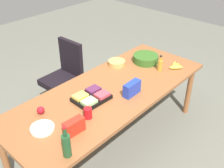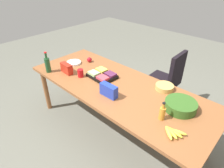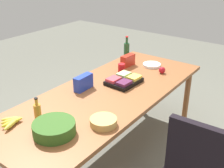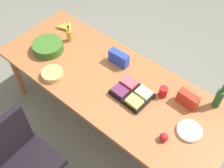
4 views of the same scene
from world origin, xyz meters
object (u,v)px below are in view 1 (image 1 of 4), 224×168
object	(u,v)px
salad_bowl	(146,59)
wine_bottle	(66,145)
chip_bowl	(117,63)
banana_bunch	(175,66)
apple_red	(41,110)
red_solo_cup	(88,113)
chip_bag_red	(74,127)
chip_bag_blue	(132,88)
conference_table	(110,95)
fruit_platter	(91,97)
paper_plate_stack	(42,128)
dressing_bottle	(160,65)
office_chair	(65,82)

from	to	relation	value
salad_bowl	wine_bottle	bearing A→B (deg)	-163.80
chip_bowl	banana_bunch	xyz separation A→B (m)	(0.44, -0.60, -0.00)
wine_bottle	apple_red	distance (m)	0.64
red_solo_cup	chip_bag_red	size ratio (longest dim) A/B	0.55
wine_bottle	salad_bowl	bearing A→B (deg)	16.20
banana_bunch	chip_bag_red	size ratio (longest dim) A/B	1.06
chip_bag_blue	banana_bunch	size ratio (longest dim) A/B	1.04
conference_table	apple_red	bearing A→B (deg)	164.44
fruit_platter	chip_bowl	bearing A→B (deg)	22.82
paper_plate_stack	chip_bowl	world-z (taller)	chip_bowl
fruit_platter	red_solo_cup	bearing A→B (deg)	-140.16
fruit_platter	chip_bag_blue	size ratio (longest dim) A/B	1.70
fruit_platter	salad_bowl	xyz separation A→B (m)	(1.09, 0.09, 0.02)
fruit_platter	salad_bowl	bearing A→B (deg)	4.97
chip_bag_blue	chip_bag_red	size ratio (longest dim) A/B	1.10
apple_red	chip_bag_blue	bearing A→B (deg)	-27.59
fruit_platter	paper_plate_stack	world-z (taller)	fruit_platter
conference_table	chip_bag_red	distance (m)	0.78
chip_bag_blue	wine_bottle	distance (m)	1.05
dressing_bottle	chip_bag_red	size ratio (longest dim) A/B	1.01
banana_bunch	office_chair	bearing A→B (deg)	120.79
chip_bag_blue	dressing_bottle	distance (m)	0.66
conference_table	chip_bag_red	world-z (taller)	chip_bag_red
conference_table	chip_bag_red	size ratio (longest dim) A/B	12.56
banana_bunch	apple_red	size ratio (longest dim) A/B	2.79
office_chair	chip_bag_blue	xyz separation A→B (m)	(-0.06, -1.28, 0.49)
wine_bottle	dressing_bottle	bearing A→B (deg)	8.18
fruit_platter	red_solo_cup	xyz separation A→B (m)	(-0.23, -0.19, 0.02)
banana_bunch	chip_bowl	bearing A→B (deg)	126.09
conference_table	banana_bunch	world-z (taller)	banana_bunch
red_solo_cup	wine_bottle	xyz separation A→B (m)	(-0.44, -0.23, 0.06)
office_chair	chip_bag_red	xyz separation A→B (m)	(-0.88, -1.28, 0.48)
chip_bowl	apple_red	xyz separation A→B (m)	(-1.26, -0.12, 0.01)
conference_table	dressing_bottle	world-z (taller)	dressing_bottle
red_solo_cup	chip_bag_red	bearing A→B (deg)	-164.42
office_chair	fruit_platter	bearing A→B (deg)	-112.39
red_solo_cup	salad_bowl	world-z (taller)	red_solo_cup
salad_bowl	banana_bunch	world-z (taller)	salad_bowl
chip_bag_red	apple_red	distance (m)	0.46
paper_plate_stack	wine_bottle	size ratio (longest dim) A/B	0.73
chip_bowl	wine_bottle	bearing A→B (deg)	-152.78
paper_plate_stack	chip_bag_red	size ratio (longest dim) A/B	1.10
banana_bunch	apple_red	world-z (taller)	apple_red
red_solo_cup	banana_bunch	size ratio (longest dim) A/B	0.52
chip_bag_blue	apple_red	distance (m)	0.97
banana_bunch	apple_red	xyz separation A→B (m)	(-1.70, 0.48, 0.01)
office_chair	chip_bag_blue	size ratio (longest dim) A/B	4.40
paper_plate_stack	conference_table	bearing A→B (deg)	-0.45
dressing_bottle	salad_bowl	size ratio (longest dim) A/B	0.61
wine_bottle	office_chair	bearing A→B (deg)	52.93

